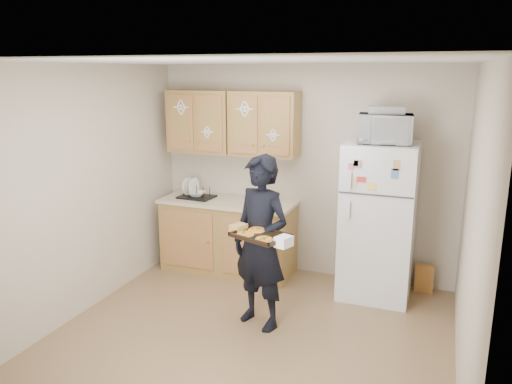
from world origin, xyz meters
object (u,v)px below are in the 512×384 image
refrigerator (378,221)px  baking_tray (260,236)px  dish_rack (197,191)px  microwave (385,129)px  person (261,243)px

refrigerator → baking_tray: bearing=-121.6°
refrigerator → dish_rack: bearing=179.2°
refrigerator → microwave: (0.02, -0.05, 1.00)m
microwave → dish_rack: (-2.23, 0.08, -0.87)m
baking_tray → microwave: bearing=76.9°
microwave → person: bearing=-139.2°
dish_rack → baking_tray: bearing=-45.8°
refrigerator → microwave: size_ratio=3.13×
dish_rack → microwave: bearing=-2.1°
refrigerator → baking_tray: 1.62m
refrigerator → dish_rack: (-2.21, 0.03, 0.13)m
person → dish_rack: bearing=158.4°
refrigerator → person: size_ratio=1.01×
person → microwave: bearing=67.2°
person → microwave: 1.74m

